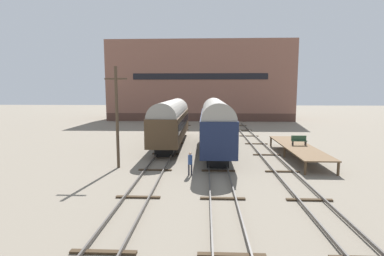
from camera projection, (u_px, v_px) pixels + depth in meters
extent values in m
plane|color=slate|center=(217.00, 162.00, 26.18)|extent=(200.00, 200.00, 0.00)
cube|color=#4C4742|center=(153.00, 159.00, 26.41)|extent=(0.08, 60.00, 0.16)
cube|color=#4C4742|center=(169.00, 160.00, 26.34)|extent=(0.08, 60.00, 0.16)
cube|color=#3D2D1E|center=(103.00, 252.00, 11.52)|extent=(2.60, 0.24, 0.10)
cube|color=#3D2D1E|center=(138.00, 197.00, 17.47)|extent=(2.60, 0.24, 0.10)
cube|color=#3D2D1E|center=(155.00, 170.00, 23.42)|extent=(2.60, 0.24, 0.10)
cube|color=#3D2D1E|center=(165.00, 154.00, 29.36)|extent=(2.60, 0.24, 0.10)
cube|color=#3D2D1E|center=(172.00, 143.00, 35.31)|extent=(2.60, 0.24, 0.10)
cube|color=#3D2D1E|center=(177.00, 135.00, 41.26)|extent=(2.60, 0.24, 0.10)
cube|color=#3D2D1E|center=(181.00, 130.00, 47.20)|extent=(2.60, 0.24, 0.10)
cube|color=#3D2D1E|center=(183.00, 125.00, 53.15)|extent=(2.60, 0.24, 0.10)
cube|color=#4C4742|center=(209.00, 160.00, 26.19)|extent=(0.08, 60.00, 0.16)
cube|color=#4C4742|center=(225.00, 160.00, 26.12)|extent=(0.08, 60.00, 0.16)
cube|color=#3D2D1E|center=(232.00, 255.00, 11.30)|extent=(2.60, 0.24, 0.10)
cube|color=#3D2D1E|center=(223.00, 198.00, 17.25)|extent=(2.60, 0.24, 0.10)
cube|color=#3D2D1E|center=(218.00, 171.00, 23.20)|extent=(2.60, 0.24, 0.10)
cube|color=#3D2D1E|center=(216.00, 154.00, 29.14)|extent=(2.60, 0.24, 0.10)
cube|color=#3D2D1E|center=(214.00, 143.00, 35.09)|extent=(2.60, 0.24, 0.10)
cube|color=#3D2D1E|center=(213.00, 136.00, 41.04)|extent=(2.60, 0.24, 0.10)
cube|color=#3D2D1E|center=(212.00, 130.00, 46.98)|extent=(2.60, 0.24, 0.10)
cube|color=#3D2D1E|center=(211.00, 125.00, 52.93)|extent=(2.60, 0.24, 0.10)
cube|color=#4C4742|center=(265.00, 161.00, 25.97)|extent=(0.08, 60.00, 0.16)
cube|color=#4C4742|center=(282.00, 161.00, 25.90)|extent=(0.08, 60.00, 0.16)
cube|color=#3D2D1E|center=(309.00, 200.00, 17.03)|extent=(2.60, 0.24, 0.10)
cube|color=#3D2D1E|center=(282.00, 171.00, 22.98)|extent=(2.60, 0.24, 0.10)
cube|color=#3D2D1E|center=(267.00, 155.00, 28.92)|extent=(2.60, 0.24, 0.10)
cube|color=#3D2D1E|center=(256.00, 144.00, 34.87)|extent=(2.60, 0.24, 0.10)
cube|color=#3D2D1E|center=(249.00, 136.00, 40.82)|extent=(2.60, 0.24, 0.10)
cube|color=#3D2D1E|center=(243.00, 130.00, 46.76)|extent=(2.60, 0.24, 0.10)
cube|color=#3D2D1E|center=(239.00, 126.00, 52.71)|extent=(2.60, 0.24, 0.10)
cube|color=black|center=(176.00, 134.00, 39.79)|extent=(1.80, 2.40, 1.00)
cube|color=black|center=(165.00, 149.00, 29.29)|extent=(1.80, 2.40, 1.00)
cube|color=#4C3823|center=(171.00, 124.00, 34.31)|extent=(2.97, 16.30, 2.71)
cube|color=black|center=(171.00, 122.00, 34.27)|extent=(3.01, 15.00, 0.98)
cylinder|color=gray|center=(171.00, 113.00, 34.14)|extent=(2.82, 15.98, 2.82)
cube|color=black|center=(214.00, 139.00, 35.67)|extent=(1.80, 2.40, 1.00)
cube|color=black|center=(217.00, 159.00, 25.19)|extent=(1.80, 2.40, 1.00)
cube|color=#192342|center=(215.00, 128.00, 30.18)|extent=(2.89, 16.27, 2.93)
cube|color=black|center=(215.00, 124.00, 30.14)|extent=(2.93, 14.97, 1.06)
cylinder|color=gray|center=(216.00, 113.00, 30.00)|extent=(2.75, 15.94, 2.75)
cube|color=brown|center=(298.00, 147.00, 27.82)|extent=(2.69, 12.04, 0.10)
cylinder|color=brown|center=(305.00, 168.00, 22.12)|extent=(0.20, 0.20, 1.00)
cylinder|color=brown|center=(338.00, 169.00, 22.01)|extent=(0.20, 0.20, 1.00)
cylinder|color=brown|center=(271.00, 142.00, 33.76)|extent=(0.20, 0.20, 1.00)
cylinder|color=brown|center=(292.00, 142.00, 33.65)|extent=(0.20, 0.20, 1.00)
cylinder|color=brown|center=(285.00, 152.00, 27.94)|extent=(0.20, 0.20, 1.00)
cylinder|color=brown|center=(311.00, 152.00, 27.83)|extent=(0.20, 0.20, 1.00)
cube|color=#2D4C33|center=(299.00, 141.00, 28.10)|extent=(1.40, 0.40, 0.06)
cube|color=#2D4C33|center=(299.00, 138.00, 28.24)|extent=(1.40, 0.06, 0.45)
cube|color=black|center=(293.00, 143.00, 28.16)|extent=(0.06, 0.40, 0.40)
cube|color=black|center=(305.00, 143.00, 28.10)|extent=(0.06, 0.40, 0.40)
cylinder|color=#282833|center=(189.00, 170.00, 22.07)|extent=(0.12, 0.12, 0.83)
cylinder|color=#282833|center=(192.00, 170.00, 22.06)|extent=(0.12, 0.12, 0.83)
cylinder|color=navy|center=(190.00, 160.00, 21.97)|extent=(0.32, 0.32, 0.69)
sphere|color=tan|center=(190.00, 154.00, 21.91)|extent=(0.23, 0.23, 0.23)
cylinder|color=#473828|center=(117.00, 118.00, 23.85)|extent=(0.24, 0.24, 8.11)
cube|color=#473828|center=(116.00, 79.00, 23.46)|extent=(1.80, 0.12, 0.12)
cube|color=#4F342A|center=(200.00, 115.00, 66.88)|extent=(38.23, 13.26, 1.63)
cube|color=brown|center=(200.00, 78.00, 65.86)|extent=(38.23, 13.26, 14.68)
cube|color=black|center=(200.00, 76.00, 59.24)|extent=(26.76, 0.10, 1.20)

